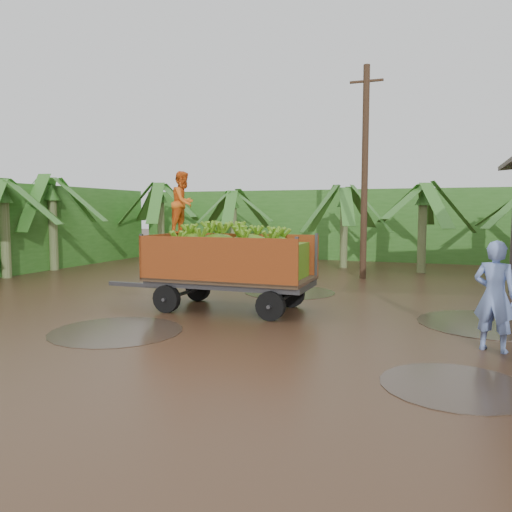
# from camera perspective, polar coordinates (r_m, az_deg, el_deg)

# --- Properties ---
(ground) EXTENTS (100.00, 100.00, 0.00)m
(ground) POSITION_cam_1_polar(r_m,az_deg,el_deg) (11.40, 4.53, -7.59)
(ground) COLOR black
(ground) RESTS_ON ground
(hedge_north) EXTENTS (22.00, 3.00, 3.60)m
(hedge_north) POSITION_cam_1_polar(r_m,az_deg,el_deg) (27.18, 9.67, 3.59)
(hedge_north) COLOR #2D661E
(hedge_north) RESTS_ON ground
(banana_trailer) EXTENTS (5.71, 2.00, 3.57)m
(banana_trailer) POSITION_cam_1_polar(r_m,az_deg,el_deg) (12.67, -3.14, -0.48)
(banana_trailer) COLOR #BD4D1B
(banana_trailer) RESTS_ON ground
(man_blue) EXTENTS (0.85, 0.71, 2.00)m
(man_blue) POSITION_cam_1_polar(r_m,az_deg,el_deg) (9.90, 25.62, -4.15)
(man_blue) COLOR #7E9BE6
(man_blue) RESTS_ON ground
(utility_pole) EXTENTS (1.20, 0.24, 7.77)m
(utility_pole) POSITION_cam_1_polar(r_m,az_deg,el_deg) (18.98, 12.32, 9.37)
(utility_pole) COLOR #47301E
(utility_pole) RESTS_ON ground
(banana_plants) EXTENTS (24.07, 20.58, 4.02)m
(banana_plants) POSITION_cam_1_polar(r_m,az_deg,el_deg) (19.52, -6.96, 3.16)
(banana_plants) COLOR #2D661E
(banana_plants) RESTS_ON ground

